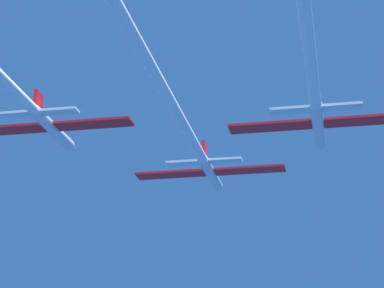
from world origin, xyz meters
TOP-DOWN VIEW (x-y plane):
  - jet_lead at (0.74, -14.86)m, footprint 18.08×53.51m
  - jet_right_wing at (14.16, -26.86)m, footprint 18.08×48.70m

SIDE VIEW (x-z plane):
  - jet_right_wing at x=14.16m, z-range -2.24..0.76m
  - jet_lead at x=0.74m, z-range -2.24..0.76m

